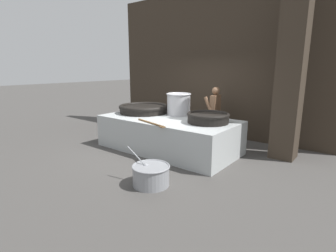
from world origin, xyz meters
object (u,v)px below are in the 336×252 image
object	(u,v)px
stock_pot	(179,104)
cook	(215,112)
giant_wok_far	(208,117)
prep_bowl_vegetables	(151,174)
giant_wok_near	(144,108)

from	to	relation	value
stock_pot	cook	bearing A→B (deg)	54.38
giant_wok_far	prep_bowl_vegetables	size ratio (longest dim) A/B	1.10
giant_wok_far	prep_bowl_vegetables	distance (m)	2.14
giant_wok_near	cook	world-z (taller)	cook
giant_wok_far	stock_pot	size ratio (longest dim) A/B	1.49
giant_wok_far	stock_pot	world-z (taller)	stock_pot
stock_pot	prep_bowl_vegetables	xyz separation A→B (m)	(1.13, -2.42, -0.94)
giant_wok_far	prep_bowl_vegetables	xyz separation A→B (m)	(-0.02, -2.00, -0.76)
cook	stock_pot	bearing A→B (deg)	47.79
giant_wok_far	stock_pot	bearing A→B (deg)	160.21
giant_wok_near	prep_bowl_vegetables	size ratio (longest dim) A/B	1.54
prep_bowl_vegetables	giant_wok_near	bearing A→B (deg)	135.60
stock_pot	prep_bowl_vegetables	distance (m)	2.83
giant_wok_far	cook	bearing A→B (deg)	111.81
giant_wok_near	stock_pot	xyz separation A→B (m)	(0.99, 0.34, 0.18)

